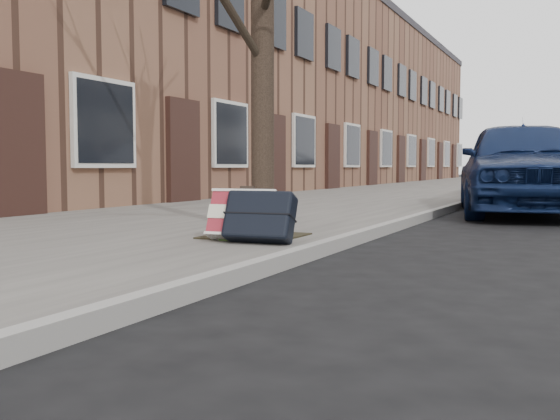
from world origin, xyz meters
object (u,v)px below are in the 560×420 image
at_px(suitcase_red, 243,216).
at_px(car_near_mid, 539,168).
at_px(car_near_front, 521,166).
at_px(suitcase_navy, 260,216).

xyz_separation_m(suitcase_red, car_near_mid, (1.76, 11.62, 0.42)).
bearing_deg(suitcase_red, car_near_mid, 75.67).
distance_m(suitcase_red, car_near_front, 6.45).
distance_m(suitcase_navy, car_near_front, 6.45).
height_order(suitcase_navy, car_near_mid, car_near_mid).
bearing_deg(suitcase_red, suitcase_navy, -20.32).
relative_size(suitcase_red, car_near_front, 0.13).
distance_m(suitcase_navy, car_near_mid, 11.78).
height_order(suitcase_navy, car_near_front, car_near_front).
bearing_deg(car_near_front, suitcase_red, -117.17).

